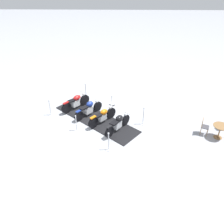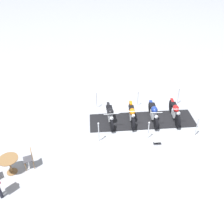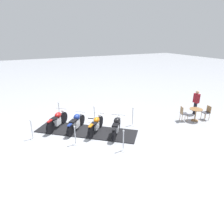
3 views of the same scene
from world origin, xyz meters
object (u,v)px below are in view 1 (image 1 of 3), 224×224
(motorcycle_copper, at_px, (103,116))
(motorcycle_maroon, at_px, (76,102))
(stanchion_left_rear, at_px, (50,110))
(cafe_chair_across_table, at_px, (204,126))
(stanchion_right_mid, at_px, (112,105))
(cafe_table, at_px, (220,129))
(motorcycle_navy, at_px, (89,109))
(motorcycle_black, at_px, (118,123))
(stanchion_left_front, at_px, (109,144))
(stanchion_right_rear, at_px, (86,93))
(info_placard, at_px, (112,104))
(stanchion_right_front, at_px, (143,119))
(stanchion_left_mid, at_px, (76,126))

(motorcycle_copper, xyz_separation_m, motorcycle_maroon, (-1.80, 1.53, 0.04))
(stanchion_left_rear, xyz_separation_m, cafe_chair_across_table, (8.90, -1.71, 0.17))
(stanchion_right_mid, bearing_deg, cafe_table, -25.24)
(motorcycle_maroon, distance_m, stanchion_left_rear, 1.68)
(motorcycle_navy, xyz_separation_m, stanchion_right_mid, (1.40, 0.75, -0.14))
(motorcycle_black, height_order, cafe_table, motorcycle_black)
(stanchion_left_rear, bearing_deg, cafe_table, -11.91)
(motorcycle_black, relative_size, stanchion_left_rear, 1.60)
(stanchion_right_mid, bearing_deg, stanchion_left_front, -91.12)
(stanchion_right_rear, xyz_separation_m, info_placard, (1.85, -1.00, -0.32))
(stanchion_right_front, distance_m, cafe_chair_across_table, 3.34)
(stanchion_left_rear, relative_size, cafe_chair_across_table, 1.15)
(stanchion_right_front, bearing_deg, stanchion_left_mid, -169.27)
(motorcycle_navy, distance_m, stanchion_right_rear, 2.37)
(stanchion_left_rear, height_order, info_placard, stanchion_left_rear)
(stanchion_right_mid, xyz_separation_m, cafe_table, (5.85, -2.76, 0.23))
(motorcycle_black, bearing_deg, stanchion_left_mid, 128.41)
(info_placard, bearing_deg, stanchion_left_mid, -83.61)
(motorcycle_copper, xyz_separation_m, stanchion_right_front, (2.37, -0.07, -0.11))
(stanchion_right_rear, distance_m, stanchion_right_front, 4.88)
(stanchion_left_mid, height_order, stanchion_right_front, stanchion_right_front)
(motorcycle_black, relative_size, info_placard, 4.18)
(stanchion_left_front, height_order, stanchion_right_rear, stanchion_right_rear)
(stanchion_right_mid, bearing_deg, motorcycle_copper, -108.32)
(stanchion_left_front, bearing_deg, stanchion_left_mid, 139.81)
(motorcycle_black, bearing_deg, motorcycle_navy, 87.58)
(motorcycle_maroon, bearing_deg, stanchion_right_mid, -46.85)
(motorcycle_black, bearing_deg, motorcycle_copper, 87.80)
(stanchion_left_mid, bearing_deg, cafe_table, -3.38)
(stanchion_left_front, xyz_separation_m, stanchion_right_rear, (-1.79, 5.45, -0.01))
(stanchion_right_mid, bearing_deg, cafe_chair_across_table, -25.55)
(stanchion_right_mid, distance_m, stanchion_right_front, 2.44)
(stanchion_left_front, bearing_deg, stanchion_left_rear, 139.81)
(motorcycle_maroon, relative_size, info_placard, 3.93)
(stanchion_left_front, height_order, cafe_table, stanchion_left_front)
(motorcycle_maroon, height_order, info_placard, motorcycle_maroon)
(stanchion_right_rear, xyz_separation_m, cafe_chair_across_table, (6.96, -4.01, 0.18))
(motorcycle_black, relative_size, stanchion_right_front, 1.52)
(cafe_chair_across_table, bearing_deg, stanchion_left_rear, -167.80)
(cafe_table, relative_size, cafe_chair_across_table, 0.85)
(motorcycle_copper, relative_size, cafe_table, 1.99)
(motorcycle_black, height_order, motorcycle_copper, motorcycle_copper)
(motorcycle_copper, relative_size, stanchion_left_mid, 1.57)
(stanchion_right_front, bearing_deg, info_placard, 131.16)
(motorcycle_black, xyz_separation_m, info_placard, (-0.42, 2.84, -0.48))
(motorcycle_black, xyz_separation_m, motorcycle_navy, (-1.81, 1.52, -0.02))
(motorcycle_maroon, distance_m, cafe_chair_across_table, 7.79)
(motorcycle_navy, xyz_separation_m, stanchion_right_front, (3.27, -0.83, -0.13))
(motorcycle_black, xyz_separation_m, cafe_chair_across_table, (4.69, -0.17, 0.02))
(stanchion_left_rear, bearing_deg, stanchion_left_mid, -40.19)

